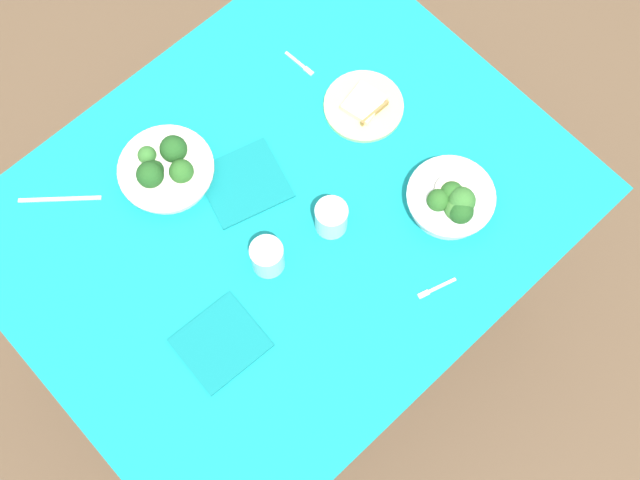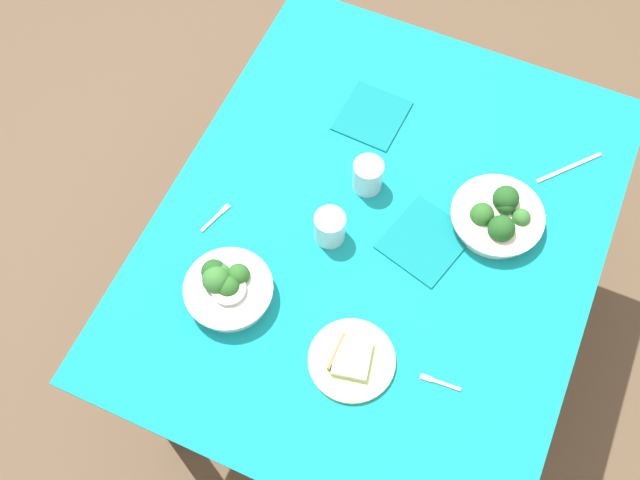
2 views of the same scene
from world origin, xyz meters
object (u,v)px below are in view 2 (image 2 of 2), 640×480
at_px(bread_side_plate, 352,360).
at_px(broccoli_bowl_far, 498,217).
at_px(table_knife_left, 569,168).
at_px(water_glass_side, 368,176).
at_px(water_glass_center, 330,227).
at_px(fork_by_near_bowl, 438,382).
at_px(napkin_folded_lower, 372,116).
at_px(fork_by_far_bowl, 217,217).
at_px(broccoli_bowl_near, 226,286).
at_px(napkin_folded_upper, 425,241).

bearing_deg(bread_side_plate, broccoli_bowl_far, 158.25).
bearing_deg(table_knife_left, water_glass_side, -19.92).
bearing_deg(water_glass_center, bread_side_plate, 32.33).
xyz_separation_m(fork_by_near_bowl, napkin_folded_lower, (-0.63, -0.42, 0.00)).
height_order(fork_by_far_bowl, fork_by_near_bowl, same).
bearing_deg(fork_by_far_bowl, broccoli_bowl_near, -128.35).
bearing_deg(fork_by_near_bowl, broccoli_bowl_far, -92.97).
xyz_separation_m(broccoli_bowl_near, napkin_folded_upper, (-0.33, 0.39, -0.04)).
relative_size(broccoli_bowl_far, napkin_folded_lower, 1.29).
bearing_deg(water_glass_center, fork_by_near_bowl, 56.98).
bearing_deg(broccoli_bowl_far, water_glass_center, -61.16).
bearing_deg(napkin_folded_upper, water_glass_side, -115.56).
relative_size(bread_side_plate, fork_by_far_bowl, 2.07).
bearing_deg(table_knife_left, napkin_folded_upper, 3.31).
bearing_deg(broccoli_bowl_near, fork_by_near_bowl, 89.64).
relative_size(broccoli_bowl_far, bread_side_plate, 1.15).
height_order(water_glass_side, napkin_folded_upper, water_glass_side).
xyz_separation_m(bread_side_plate, water_glass_center, (-0.28, -0.18, 0.04)).
xyz_separation_m(broccoli_bowl_far, table_knife_left, (-0.24, 0.13, -0.03)).
bearing_deg(fork_by_far_bowl, napkin_folded_upper, -56.72).
bearing_deg(broccoli_bowl_near, water_glass_center, 146.18).
bearing_deg(fork_by_near_bowl, water_glass_side, -54.43).
bearing_deg(water_glass_side, bread_side_plate, 17.98).
height_order(broccoli_bowl_near, table_knife_left, broccoli_bowl_near).
bearing_deg(broccoli_bowl_far, table_knife_left, 151.54).
bearing_deg(table_knife_left, fork_by_far_bowl, -16.34).
bearing_deg(broccoli_bowl_far, napkin_folded_upper, -50.03).
bearing_deg(napkin_folded_upper, bread_side_plate, -7.51).
distance_m(fork_by_near_bowl, table_knife_left, 0.70).
distance_m(bread_side_plate, napkin_folded_lower, 0.70).
distance_m(fork_by_near_bowl, napkin_folded_lower, 0.76).
relative_size(fork_by_near_bowl, table_knife_left, 0.48).
bearing_deg(broccoli_bowl_far, napkin_folded_lower, -113.68).
relative_size(broccoli_bowl_far, water_glass_side, 2.55).
relative_size(water_glass_side, fork_by_near_bowl, 0.95).
relative_size(bread_side_plate, water_glass_side, 2.21).
xyz_separation_m(broccoli_bowl_near, water_glass_side, (-0.42, 0.19, 0.01)).
distance_m(bread_side_plate, water_glass_center, 0.34).
distance_m(water_glass_center, table_knife_left, 0.67).
bearing_deg(broccoli_bowl_far, broccoli_bowl_near, -50.03).
xyz_separation_m(broccoli_bowl_far, fork_by_near_bowl, (0.45, 0.01, -0.03)).
distance_m(broccoli_bowl_far, napkin_folded_upper, 0.19).
xyz_separation_m(table_knife_left, napkin_folded_lower, (0.06, -0.54, 0.00)).
relative_size(bread_side_plate, water_glass_center, 2.28).
height_order(bread_side_plate, napkin_folded_lower, bread_side_plate).
distance_m(water_glass_side, napkin_folded_lower, 0.23).
bearing_deg(bread_side_plate, napkin_folded_upper, 172.49).
xyz_separation_m(table_knife_left, napkin_folded_upper, (0.36, -0.27, 0.00)).
relative_size(broccoli_bowl_near, fork_by_near_bowl, 2.21).
distance_m(water_glass_center, fork_by_near_bowl, 0.46).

